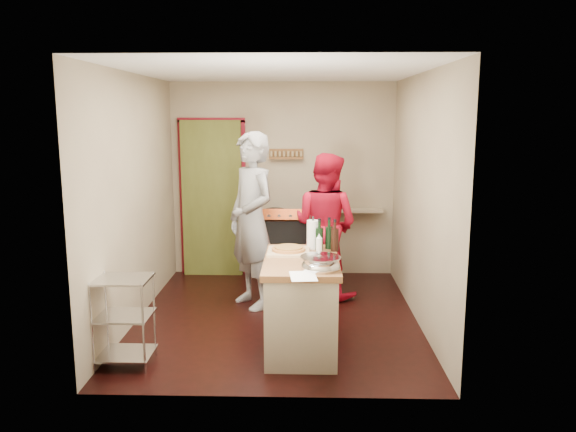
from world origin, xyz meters
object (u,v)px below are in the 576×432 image
object	(u,v)px
island	(302,301)
person_stripe	(252,221)
person_red	(325,225)
stove	(286,247)
wire_shelving	(124,317)

from	to	relation	value
island	person_stripe	size ratio (longest dim) A/B	0.66
person_red	stove	bearing A→B (deg)	-18.02
stove	wire_shelving	size ratio (longest dim) A/B	1.26
island	person_stripe	distance (m)	1.42
stove	wire_shelving	xyz separation A→B (m)	(-1.33, -2.62, -0.01)
person_stripe	person_red	bearing A→B (deg)	80.83
stove	wire_shelving	distance (m)	2.94
stove	person_stripe	world-z (taller)	person_stripe
island	person_red	world-z (taller)	person_red
stove	person_red	world-z (taller)	person_red
stove	person_red	bearing A→B (deg)	-50.92
wire_shelving	person_stripe	size ratio (longest dim) A/B	0.40
stove	island	size ratio (longest dim) A/B	0.77
person_red	wire_shelving	bearing A→B (deg)	80.62
person_stripe	person_red	world-z (taller)	person_stripe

